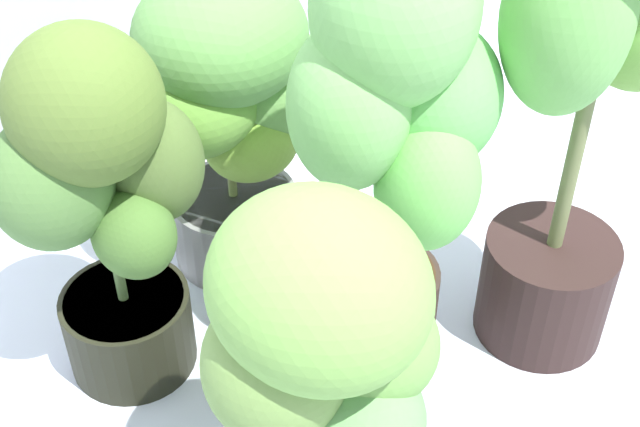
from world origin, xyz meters
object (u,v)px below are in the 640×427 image
object	(u,v)px
potted_plant_back_left	(103,195)
potted_plant_front_left	(322,380)
potted_plant_back_center	(228,100)
potted_plant_front_right	(598,42)
potted_plant_center	(395,131)

from	to	relation	value
potted_plant_back_left	potted_plant_front_left	bearing A→B (deg)	-89.18
potted_plant_back_left	potted_plant_back_center	bearing A→B (deg)	15.42
potted_plant_front_right	potted_plant_center	world-z (taller)	potted_plant_front_right
potted_plant_back_left	potted_plant_front_right	bearing A→B (deg)	-37.77
potted_plant_front_right	potted_plant_back_center	world-z (taller)	potted_plant_front_right
potted_plant_front_right	potted_plant_front_left	xyz separation A→B (m)	(-0.60, -0.03, -0.26)
potted_plant_front_right	potted_plant_back_left	bearing A→B (deg)	142.23
potted_plant_back_center	potted_plant_front_left	bearing A→B (deg)	-118.89
potted_plant_front_right	potted_plant_back_center	distance (m)	0.67
potted_plant_center	potted_plant_back_center	xyz separation A→B (m)	(-0.01, 0.40, -0.12)
potted_plant_front_right	potted_plant_front_left	bearing A→B (deg)	-177.57
potted_plant_front_right	potted_plant_back_center	xyz separation A→B (m)	(-0.28, 0.56, -0.24)
potted_plant_center	potted_plant_back_center	size ratio (longest dim) A/B	1.36
potted_plant_back_left	potted_plant_front_left	world-z (taller)	potted_plant_back_left
potted_plant_center	potted_plant_back_center	world-z (taller)	potted_plant_center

